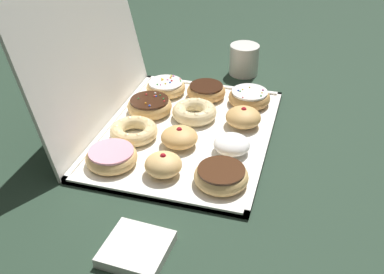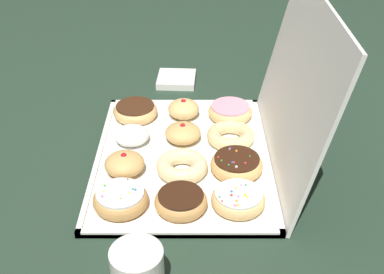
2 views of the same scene
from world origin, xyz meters
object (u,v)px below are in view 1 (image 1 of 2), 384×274
Objects in this scene: donut_box at (187,133)px; chocolate_frosted_donut_0 at (221,176)px; cruller_donut_9 at (134,131)px; powdered_filled_donut_1 at (232,144)px; chocolate_frosted_donut_7 at (207,91)px; pink_frosted_donut_8 at (112,157)px; sprinkle_donut_10 at (150,106)px; jelly_filled_donut_2 at (243,117)px; sprinkle_donut_11 at (166,87)px; sprinkle_donut_3 at (249,97)px; jelly_filled_donut_5 at (180,137)px; jelly_filled_donut_4 at (164,165)px; cruller_donut_6 at (195,112)px; napkin_stack at (136,249)px; coffee_mug at (244,59)px.

donut_box is 0.22m from chocolate_frosted_donut_0.
powdered_filled_donut_1 is at bearing -89.14° from cruller_donut_9.
pink_frosted_donut_8 is at bearing 161.07° from chocolate_frosted_donut_7.
sprinkle_donut_10 is at bearing -0.21° from pink_frosted_donut_8.
donut_box is 5.93× the size of jelly_filled_donut_2.
jelly_filled_donut_2 is at bearing -115.15° from sprinkle_donut_11.
donut_box is at bearing 146.06° from sprinkle_donut_3.
jelly_filled_donut_5 is (-0.07, -0.00, 0.03)m from donut_box.
sprinkle_donut_10 is (-0.00, 0.25, -0.00)m from jelly_filled_donut_2.
jelly_filled_donut_4 reaches higher than jelly_filled_donut_5.
sprinkle_donut_10 is at bearing 26.87° from jelly_filled_donut_4.
cruller_donut_6 is at bearing -42.65° from cruller_donut_9.
cruller_donut_6 is 0.12m from chocolate_frosted_donut_7.
jelly_filled_donut_5 is 0.78× the size of napkin_stack.
sprinkle_donut_11 is at bearing 34.25° from chocolate_frosted_donut_0.
powdered_filled_donut_1 is 0.73× the size of cruller_donut_9.
jelly_filled_donut_2 reaches higher than chocolate_frosted_donut_7.
napkin_stack is (-0.23, -0.02, -0.02)m from jelly_filled_donut_4.
jelly_filled_donut_4 reaches higher than powdered_filled_donut_1.
jelly_filled_donut_5 is at bearing -0.10° from jelly_filled_donut_4.
coffee_mug reaches higher than jelly_filled_donut_5.
jelly_filled_donut_4 is 0.70× the size of pink_frosted_donut_8.
cruller_donut_9 is (0.12, 0.25, -0.00)m from chocolate_frosted_donut_0.
jelly_filled_donut_2 and jelly_filled_donut_4 have the same top height.
jelly_filled_donut_4 is 0.59m from coffee_mug.
cruller_donut_6 is at bearing 168.39° from coffee_mug.
jelly_filled_donut_5 is at bearing 93.43° from powdered_filled_donut_1.
powdered_filled_donut_1 is 1.04× the size of jelly_filled_donut_4.
powdered_filled_donut_1 is 0.28m from chocolate_frosted_donut_7.
sprinkle_donut_10 is at bearing 116.01° from sprinkle_donut_3.
jelly_filled_donut_5 reaches higher than donut_box.
powdered_filled_donut_1 is 0.34m from sprinkle_donut_11.
sprinkle_donut_10 reaches higher than sprinkle_donut_11.
jelly_filled_donut_2 is 0.78× the size of sprinkle_donut_3.
jelly_filled_donut_4 is (-0.18, -0.00, 0.03)m from donut_box.
cruller_donut_6 is (0.25, 0.13, 0.00)m from chocolate_frosted_donut_0.
jelly_filled_donut_4 is (-0.37, 0.12, 0.00)m from sprinkle_donut_3.
chocolate_frosted_donut_7 is at bearing -0.17° from jelly_filled_donut_4.
sprinkle_donut_3 is at bearing -18.50° from jelly_filled_donut_4.
cruller_donut_6 is (0.25, 0.00, -0.00)m from jelly_filled_donut_4.
coffee_mug is at bearing 5.90° from chocolate_frosted_donut_0.
donut_box is at bearing 0.40° from jelly_filled_donut_4.
sprinkle_donut_11 is (0.12, -0.01, -0.00)m from sprinkle_donut_10.
jelly_filled_donut_5 is 0.75× the size of cruller_donut_9.
napkin_stack is at bearing 170.53° from sprinkle_donut_3.
sprinkle_donut_3 is at bearing 0.40° from powdered_filled_donut_1.
jelly_filled_donut_2 is at bearing -0.17° from chocolate_frosted_donut_0.
chocolate_frosted_donut_0 is 1.30× the size of jelly_filled_donut_2.
cruller_donut_6 reaches higher than pink_frosted_donut_8.
donut_box is at bearing 1.30° from jelly_filled_donut_5.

